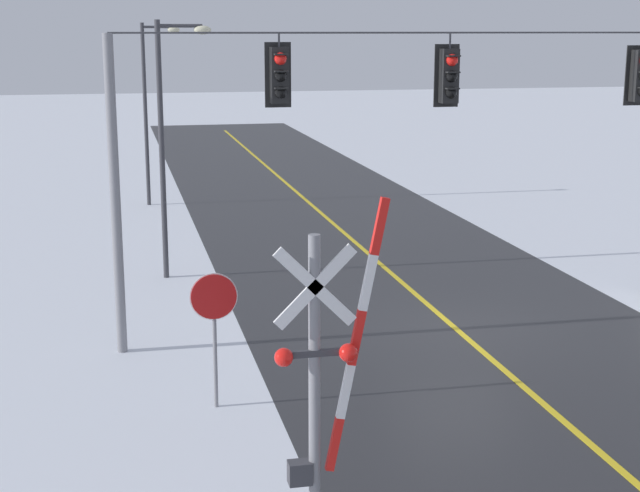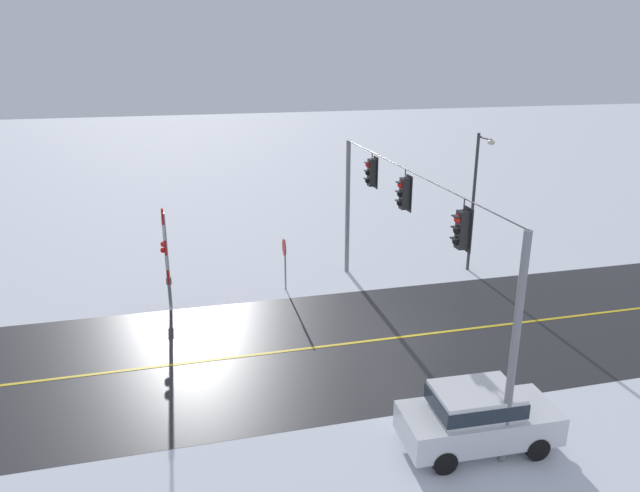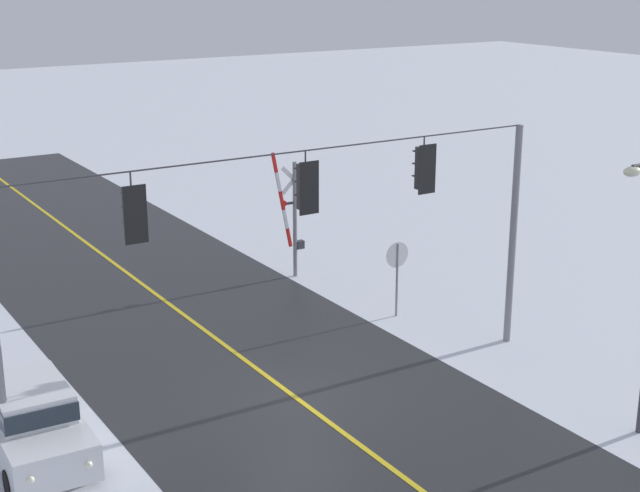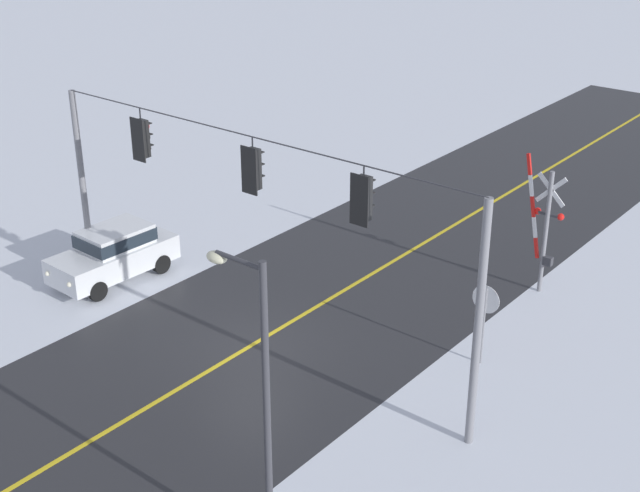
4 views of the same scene
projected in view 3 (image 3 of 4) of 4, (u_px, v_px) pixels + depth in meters
ground_plane at (296, 398)px, 23.30m from camera, size 160.00×160.00×0.00m
signal_span at (295, 233)px, 22.08m from camera, size 14.20×0.47×6.22m
stop_sign at (397, 262)px, 28.24m from camera, size 0.80×0.09×2.35m
railroad_crossing at (293, 213)px, 31.71m from camera, size 1.37×0.31×4.40m
parked_car_white at (33, 420)px, 20.14m from camera, size 1.93×4.25×1.74m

